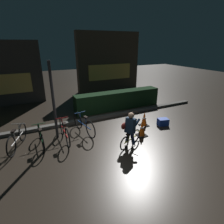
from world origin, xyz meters
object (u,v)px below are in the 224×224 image
at_px(parked_bike_leftmost, 17,138).
at_px(traffic_cone_far, 144,119).
at_px(street_post, 53,102).
at_px(parked_bike_center_right, 84,125).
at_px(traffic_cone_near, 142,129).
at_px(parked_bike_center_left, 64,131).
at_px(cyclist, 130,129).
at_px(parked_bike_left_mid, 41,137).
at_px(blue_crate, 163,122).

relative_size(parked_bike_leftmost, traffic_cone_far, 2.52).
relative_size(street_post, parked_bike_center_right, 1.67).
relative_size(parked_bike_center_right, traffic_cone_near, 2.75).
height_order(parked_bike_leftmost, parked_bike_center_left, parked_bike_center_left).
bearing_deg(traffic_cone_far, traffic_cone_near, -130.47).
xyz_separation_m(traffic_cone_far, cyclist, (-1.43, -1.13, 0.32)).
bearing_deg(parked_bike_left_mid, blue_crate, -98.04).
bearing_deg(parked_bike_leftmost, parked_bike_center_right, -68.81).
bearing_deg(cyclist, street_post, 117.25).
bearing_deg(parked_bike_center_right, parked_bike_center_left, 96.35).
height_order(traffic_cone_near, traffic_cone_far, traffic_cone_far).
bearing_deg(cyclist, traffic_cone_far, 14.31).
bearing_deg(parked_bike_center_right, street_post, 74.42).
relative_size(traffic_cone_far, cyclist, 0.51).
bearing_deg(traffic_cone_far, blue_crate, -22.02).
xyz_separation_m(parked_bike_center_right, traffic_cone_far, (2.54, -0.49, -0.05)).
height_order(street_post, parked_bike_center_left, street_post).
bearing_deg(parked_bike_left_mid, parked_bike_leftmost, 74.36).
xyz_separation_m(street_post, parked_bike_leftmost, (-1.33, -0.15, -1.07)).
bearing_deg(traffic_cone_far, parked_bike_leftmost, 174.95).
bearing_deg(traffic_cone_near, parked_bike_center_right, 147.97).
bearing_deg(traffic_cone_near, parked_bike_leftmost, 165.02).
bearing_deg(parked_bike_leftmost, traffic_cone_near, -85.21).
relative_size(traffic_cone_near, cyclist, 0.50).
bearing_deg(parked_bike_left_mid, parked_bike_center_right, -83.03).
xyz_separation_m(parked_bike_left_mid, parked_bike_center_right, (1.63, 0.24, 0.03)).
bearing_deg(cyclist, parked_bike_center_right, 100.33).
height_order(parked_bike_center_right, traffic_cone_near, parked_bike_center_right).
height_order(parked_bike_center_right, cyclist, cyclist).
height_order(parked_bike_leftmost, traffic_cone_far, parked_bike_leftmost).
distance_m(parked_bike_leftmost, traffic_cone_near, 4.45).
bearing_deg(traffic_cone_near, street_post, 156.33).
bearing_deg(parked_bike_center_right, blue_crate, -114.20).
distance_m(parked_bike_left_mid, cyclist, 3.09).
bearing_deg(traffic_cone_far, cyclist, -141.54).
relative_size(parked_bike_center_left, cyclist, 1.39).
distance_m(street_post, cyclist, 2.87).
xyz_separation_m(parked_bike_center_left, traffic_cone_far, (3.36, -0.24, -0.05)).
relative_size(parked_bike_center_left, traffic_cone_far, 2.72).
height_order(street_post, parked_bike_center_right, street_post).
relative_size(parked_bike_left_mid, blue_crate, 3.56).
bearing_deg(traffic_cone_far, parked_bike_center_right, 169.03).
bearing_deg(parked_bike_center_left, blue_crate, -97.31).
xyz_separation_m(street_post, traffic_cone_near, (2.97, -1.30, -1.13)).
bearing_deg(traffic_cone_near, traffic_cone_far, 49.53).
height_order(street_post, traffic_cone_near, street_post).
relative_size(parked_bike_left_mid, parked_bike_center_right, 0.91).
xyz_separation_m(street_post, parked_bike_left_mid, (-0.60, -0.33, -1.10)).
xyz_separation_m(traffic_cone_near, traffic_cone_far, (0.61, 0.72, 0.01)).
distance_m(parked_bike_leftmost, cyclist, 3.83).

